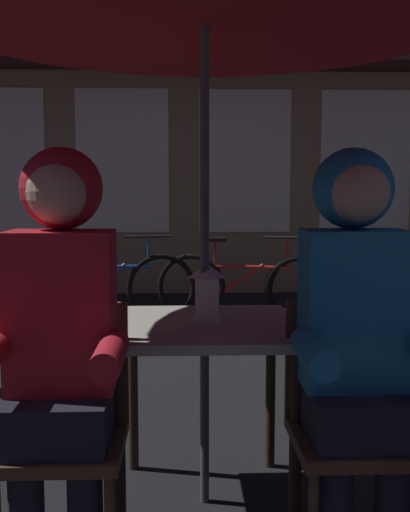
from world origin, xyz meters
name	(u,v)px	position (x,y,z in m)	size (l,w,h in m)	color
ground_plane	(205,501)	(0.00, 0.00, 0.00)	(60.00, 60.00, 0.00)	black
cafe_table	(205,348)	(0.00, 0.00, 0.64)	(0.72, 0.72, 0.74)	#B2AD9E
lantern	(207,291)	(0.01, 0.01, 0.86)	(0.11, 0.11, 0.23)	white
chair_left	(66,420)	(-0.48, -0.37, 0.49)	(0.40, 0.40, 0.87)	#513823
chair_right	(349,416)	(0.48, -0.37, 0.49)	(0.40, 0.40, 0.87)	#513823
person_left_hooded	(60,319)	(-0.48, -0.43, 0.85)	(0.45, 0.56, 1.40)	black
person_right_hooded	(356,317)	(0.48, -0.43, 0.85)	(0.45, 0.56, 1.40)	black
shopfront_building	(183,39)	(-0.06, 5.40, 3.09)	(10.00, 0.93, 6.20)	#937A56
bicycle_third	(107,288)	(-0.79, 3.33, 0.35)	(1.66, 0.33, 0.84)	black
bicycle_fourth	(245,288)	(0.50, 3.31, 0.35)	(1.65, 0.42, 0.84)	black
bicycle_fifth	(358,290)	(1.52, 3.14, 0.35)	(1.64, 0.46, 0.84)	black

